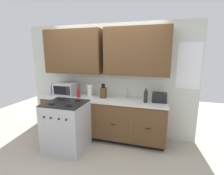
{
  "coord_description": "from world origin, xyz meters",
  "views": [
    {
      "loc": [
        1.2,
        -2.95,
        1.84
      ],
      "look_at": [
        0.24,
        0.27,
        1.15
      ],
      "focal_mm": 26.64,
      "sensor_mm": 36.0,
      "label": 1
    }
  ],
  "objects_px": {
    "knife_block": "(103,93)",
    "paper_towel_roll": "(90,90)",
    "microwave": "(66,89)",
    "toaster": "(159,98)",
    "stove_range": "(66,126)",
    "bottle_dark": "(146,96)",
    "bottle_red": "(78,92)",
    "bottle_blue": "(52,89)"
  },
  "relations": [
    {
      "from": "microwave",
      "to": "toaster",
      "type": "bearing_deg",
      "value": -0.23
    },
    {
      "from": "bottle_red",
      "to": "toaster",
      "type": "bearing_deg",
      "value": 3.68
    },
    {
      "from": "stove_range",
      "to": "toaster",
      "type": "distance_m",
      "value": 1.89
    },
    {
      "from": "toaster",
      "to": "knife_block",
      "type": "relative_size",
      "value": 0.9
    },
    {
      "from": "bottle_red",
      "to": "bottle_dark",
      "type": "relative_size",
      "value": 0.85
    },
    {
      "from": "stove_range",
      "to": "bottle_blue",
      "type": "height_order",
      "value": "bottle_blue"
    },
    {
      "from": "stove_range",
      "to": "bottle_red",
      "type": "distance_m",
      "value": 0.77
    },
    {
      "from": "stove_range",
      "to": "microwave",
      "type": "bearing_deg",
      "value": 120.4
    },
    {
      "from": "microwave",
      "to": "bottle_dark",
      "type": "bearing_deg",
      "value": -3.39
    },
    {
      "from": "bottle_dark",
      "to": "bottle_blue",
      "type": "bearing_deg",
      "value": 178.63
    },
    {
      "from": "knife_block",
      "to": "paper_towel_roll",
      "type": "height_order",
      "value": "knife_block"
    },
    {
      "from": "knife_block",
      "to": "paper_towel_roll",
      "type": "distance_m",
      "value": 0.35
    },
    {
      "from": "stove_range",
      "to": "knife_block",
      "type": "height_order",
      "value": "knife_block"
    },
    {
      "from": "bottle_blue",
      "to": "microwave",
      "type": "bearing_deg",
      "value": 9.89
    },
    {
      "from": "paper_towel_roll",
      "to": "bottle_blue",
      "type": "bearing_deg",
      "value": -172.13
    },
    {
      "from": "stove_range",
      "to": "bottle_red",
      "type": "relative_size",
      "value": 3.94
    },
    {
      "from": "paper_towel_roll",
      "to": "microwave",
      "type": "bearing_deg",
      "value": -173.29
    },
    {
      "from": "stove_range",
      "to": "knife_block",
      "type": "distance_m",
      "value": 1.01
    },
    {
      "from": "toaster",
      "to": "bottle_blue",
      "type": "bearing_deg",
      "value": -178.85
    },
    {
      "from": "bottle_red",
      "to": "bottle_dark",
      "type": "height_order",
      "value": "bottle_dark"
    },
    {
      "from": "stove_range",
      "to": "bottle_dark",
      "type": "relative_size",
      "value": 3.34
    },
    {
      "from": "toaster",
      "to": "microwave",
      "type": "bearing_deg",
      "value": 179.77
    },
    {
      "from": "toaster",
      "to": "bottle_dark",
      "type": "relative_size",
      "value": 0.99
    },
    {
      "from": "microwave",
      "to": "bottle_red",
      "type": "height_order",
      "value": "microwave"
    },
    {
      "from": "microwave",
      "to": "bottle_dark",
      "type": "xyz_separation_m",
      "value": [
        1.83,
        -0.11,
        -0.0
      ]
    },
    {
      "from": "stove_range",
      "to": "bottle_blue",
      "type": "distance_m",
      "value": 1.09
    },
    {
      "from": "stove_range",
      "to": "bottle_blue",
      "type": "bearing_deg",
      "value": 139.69
    },
    {
      "from": "paper_towel_roll",
      "to": "knife_block",
      "type": "bearing_deg",
      "value": -10.81
    },
    {
      "from": "bottle_blue",
      "to": "bottle_red",
      "type": "height_order",
      "value": "bottle_blue"
    },
    {
      "from": "bottle_blue",
      "to": "bottle_dark",
      "type": "xyz_separation_m",
      "value": [
        2.15,
        -0.05,
        0.01
      ]
    },
    {
      "from": "bottle_blue",
      "to": "bottle_dark",
      "type": "relative_size",
      "value": 0.92
    },
    {
      "from": "toaster",
      "to": "knife_block",
      "type": "height_order",
      "value": "knife_block"
    },
    {
      "from": "knife_block",
      "to": "bottle_dark",
      "type": "relative_size",
      "value": 1.09
    },
    {
      "from": "bottle_dark",
      "to": "knife_block",
      "type": "bearing_deg",
      "value": 173.16
    },
    {
      "from": "bottle_blue",
      "to": "bottle_red",
      "type": "xyz_separation_m",
      "value": [
        0.71,
        -0.06,
        -0.01
      ]
    },
    {
      "from": "toaster",
      "to": "bottle_blue",
      "type": "distance_m",
      "value": 2.41
    },
    {
      "from": "bottle_blue",
      "to": "bottle_dark",
      "type": "bearing_deg",
      "value": -1.37
    },
    {
      "from": "toaster",
      "to": "bottle_red",
      "type": "height_order",
      "value": "bottle_red"
    },
    {
      "from": "paper_towel_roll",
      "to": "bottle_red",
      "type": "relative_size",
      "value": 1.08
    },
    {
      "from": "bottle_red",
      "to": "bottle_dark",
      "type": "bearing_deg",
      "value": 0.38
    },
    {
      "from": "stove_range",
      "to": "toaster",
      "type": "bearing_deg",
      "value": 21.05
    },
    {
      "from": "bottle_dark",
      "to": "bottle_red",
      "type": "bearing_deg",
      "value": -179.62
    }
  ]
}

